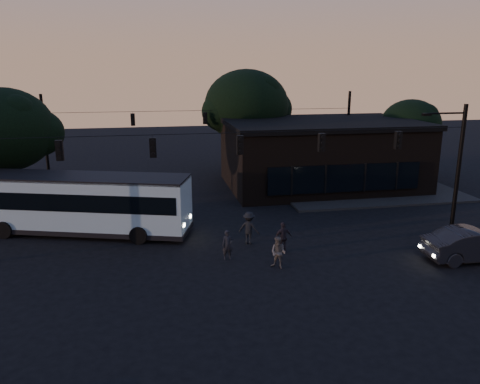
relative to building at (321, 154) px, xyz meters
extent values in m
plane|color=black|center=(-9.00, -15.97, -2.71)|extent=(120.00, 120.00, 0.00)
cube|color=black|center=(3.00, -1.97, -2.63)|extent=(14.00, 10.00, 0.15)
cube|color=black|center=(-23.00, -1.97, -2.63)|extent=(14.00, 10.00, 0.15)
cube|color=black|center=(0.00, 0.03, -0.21)|extent=(15.00, 10.00, 5.00)
cube|color=black|center=(0.00, 0.03, 2.49)|extent=(15.40, 10.40, 0.40)
cube|color=black|center=(0.00, -5.09, -0.91)|extent=(11.50, 0.18, 2.00)
cylinder|color=black|center=(-5.00, 6.03, -0.71)|extent=(0.44, 0.44, 4.00)
ellipsoid|color=black|center=(-5.00, 6.03, 3.49)|extent=(7.60, 7.60, 6.46)
cylinder|color=black|center=(9.00, 2.03, -1.21)|extent=(0.44, 0.44, 3.00)
ellipsoid|color=black|center=(9.00, 2.03, 1.94)|extent=(5.20, 5.20, 4.42)
cylinder|color=black|center=(-23.00, -2.97, -0.91)|extent=(0.44, 0.44, 3.60)
ellipsoid|color=black|center=(-23.00, -2.97, 2.87)|extent=(6.40, 6.40, 5.44)
cylinder|color=black|center=(4.00, -11.97, 1.04)|extent=(0.24, 0.24, 7.50)
cylinder|color=black|center=(-9.00, -11.97, 3.49)|extent=(26.00, 0.03, 0.03)
cube|color=black|center=(-18.00, -11.97, 2.84)|extent=(0.34, 0.30, 1.00)
cube|color=black|center=(-13.50, -11.97, 2.84)|extent=(0.34, 0.30, 1.00)
cube|color=black|center=(-9.00, -11.97, 2.84)|extent=(0.34, 0.30, 1.00)
cube|color=black|center=(-4.50, -11.97, 2.84)|extent=(0.34, 0.30, 1.00)
cube|color=black|center=(0.00, -11.97, 2.84)|extent=(0.34, 0.30, 1.00)
cylinder|color=black|center=(-22.00, 4.03, 1.04)|extent=(0.24, 0.24, 7.50)
cylinder|color=black|center=(4.00, 4.03, 1.04)|extent=(0.24, 0.24, 7.50)
cylinder|color=black|center=(-9.00, 4.03, 3.29)|extent=(26.00, 0.03, 0.03)
cube|color=black|center=(-15.00, 4.03, 2.64)|extent=(0.34, 0.30, 1.00)
cube|color=black|center=(-9.00, 4.03, 2.64)|extent=(0.34, 0.30, 1.00)
cube|color=black|center=(-3.00, 4.03, 2.64)|extent=(0.34, 0.30, 1.00)
cube|color=#9FC1CA|center=(-17.60, -8.46, -0.76)|extent=(12.51, 6.32, 2.89)
cube|color=black|center=(-17.60, -8.46, -0.48)|extent=(12.05, 6.21, 1.00)
cube|color=black|center=(-17.60, -8.46, 0.68)|extent=(12.51, 6.32, 0.17)
cube|color=black|center=(-17.60, -8.46, -2.32)|extent=(12.62, 6.40, 0.28)
cylinder|color=black|center=(-22.10, -8.50, -2.21)|extent=(1.04, 0.57, 1.00)
cylinder|color=black|center=(-21.27, -5.85, -2.21)|extent=(1.04, 0.57, 1.00)
cylinder|color=black|center=(-14.51, -10.88, -2.21)|extent=(1.04, 0.57, 1.00)
cylinder|color=black|center=(-13.68, -8.23, -2.21)|extent=(1.04, 0.57, 1.00)
imported|color=black|center=(2.22, -16.32, -1.88)|extent=(5.11, 1.93, 1.66)
imported|color=black|center=(-10.00, -13.90, -1.94)|extent=(0.57, 0.37, 1.54)
imported|color=#504C48|center=(-7.76, -15.43, -1.92)|extent=(0.98, 0.95, 1.59)
imported|color=black|center=(-6.99, -13.55, -1.87)|extent=(1.04, 0.56, 1.68)
imported|color=black|center=(-8.49, -11.97, -1.79)|extent=(1.37, 1.17, 1.84)
camera|label=1|loc=(-13.53, -35.85, 6.71)|focal=35.00mm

